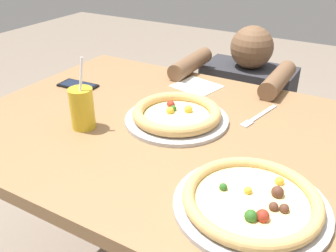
{
  "coord_description": "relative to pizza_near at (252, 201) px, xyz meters",
  "views": [
    {
      "loc": [
        0.52,
        -0.87,
        1.3
      ],
      "look_at": [
        0.05,
        -0.05,
        0.78
      ],
      "focal_mm": 39.5,
      "sensor_mm": 36.0,
      "label": 1
    }
  ],
  "objects": [
    {
      "name": "dining_table",
      "position": [
        -0.36,
        0.24,
        -0.13
      ],
      "size": [
        1.23,
        0.93,
        0.75
      ],
      "color": "#936D47",
      "rests_on": "ground"
    },
    {
      "name": "pizza_near",
      "position": [
        0.0,
        0.0,
        0.0
      ],
      "size": [
        0.34,
        0.34,
        0.04
      ],
      "color": "#B7B7BC",
      "rests_on": "dining_table"
    },
    {
      "name": "pizza_far",
      "position": [
        -0.34,
        0.28,
        0.0
      ],
      "size": [
        0.33,
        0.33,
        0.05
      ],
      "color": "#B7B7BC",
      "rests_on": "dining_table"
    },
    {
      "name": "drink_cup_colored",
      "position": [
        -0.57,
        0.1,
        0.05
      ],
      "size": [
        0.07,
        0.07,
        0.22
      ],
      "color": "gold",
      "rests_on": "dining_table"
    },
    {
      "name": "paper_napkin",
      "position": [
        -0.41,
        0.57,
        -0.02
      ],
      "size": [
        0.19,
        0.18,
        0.0
      ],
      "primitive_type": "cube",
      "rotation": [
        0.0,
        0.0,
        -0.24
      ],
      "color": "white",
      "rests_on": "dining_table"
    },
    {
      "name": "fork",
      "position": [
        -0.12,
        0.43,
        -0.02
      ],
      "size": [
        0.06,
        0.2,
        0.0
      ],
      "color": "silver",
      "rests_on": "dining_table"
    },
    {
      "name": "cell_phone",
      "position": [
        -0.81,
        0.34,
        -0.01
      ],
      "size": [
        0.15,
        0.08,
        0.01
      ],
      "color": "black",
      "rests_on": "dining_table"
    },
    {
      "name": "diner_seated",
      "position": [
        -0.32,
        0.93,
        -0.36
      ],
      "size": [
        0.44,
        0.53,
        0.92
      ],
      "color": "#333847",
      "rests_on": "ground"
    }
  ]
}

